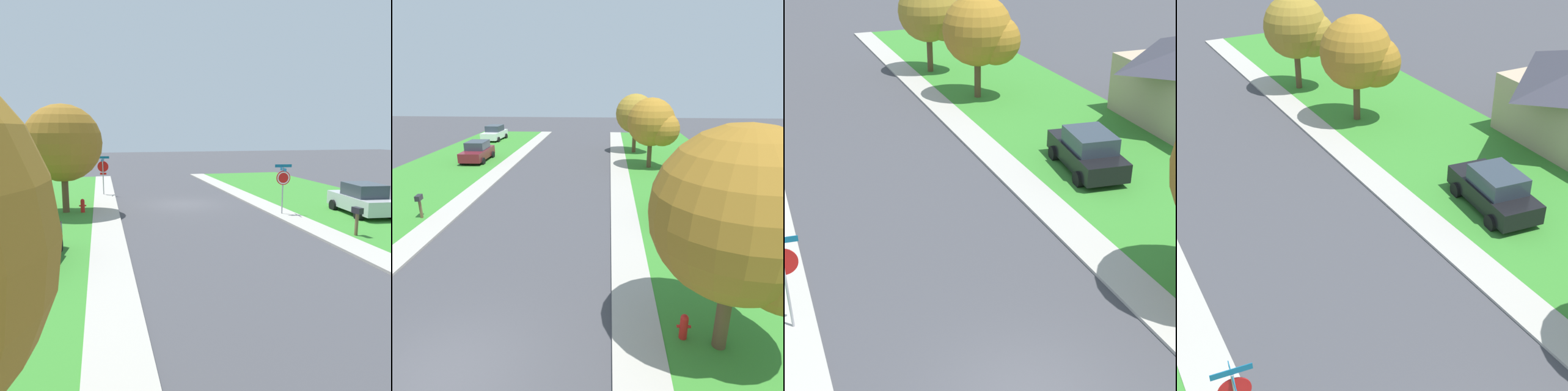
# 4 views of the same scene
# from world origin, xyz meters

# --- Properties ---
(sidewalk_east) EXTENTS (1.40, 56.00, 0.10)m
(sidewalk_east) POSITION_xyz_m (4.70, 12.00, 0.05)
(sidewalk_east) COLOR #ADA89E
(sidewalk_east) RESTS_ON ground
(lawn_east) EXTENTS (8.00, 56.00, 0.08)m
(lawn_east) POSITION_xyz_m (9.40, 12.00, 0.04)
(lawn_east) COLOR #38842D
(lawn_east) RESTS_ON ground
(car_black_across_road) EXTENTS (2.45, 4.50, 1.76)m
(car_black_across_road) POSITION_xyz_m (7.61, 10.17, 0.87)
(car_black_across_road) COLOR black
(car_black_across_road) RESTS_ON ground
(tree_corner_large) EXTENTS (4.00, 3.72, 5.57)m
(tree_corner_large) POSITION_xyz_m (7.31, 20.70, 3.57)
(tree_corner_large) COLOR brown
(tree_corner_large) RESTS_ON ground
(tree_sidewalk_far) EXTENTS (3.96, 3.68, 5.63)m
(tree_sidewalk_far) POSITION_xyz_m (6.50, 26.75, 3.66)
(tree_sidewalk_far) COLOR brown
(tree_sidewalk_far) RESTS_ON ground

